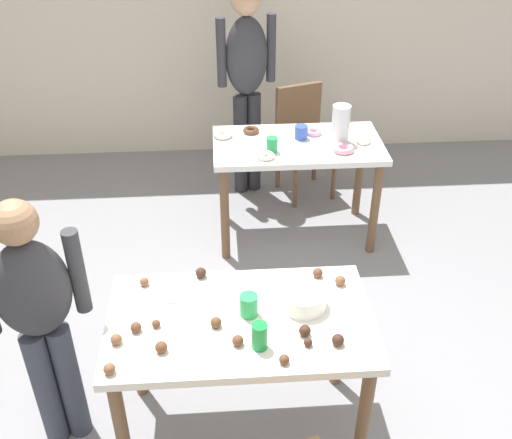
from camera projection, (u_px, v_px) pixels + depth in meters
The scene contains 35 objects.
ground_plane at pixel (248, 431), 3.01m from camera, with size 6.40×6.40×0.00m, color gray.
wall_back at pixel (224, 5), 4.96m from camera, with size 6.40×0.10×2.60m, color beige.
dining_table_near at pixel (240, 337), 2.67m from camera, with size 1.16×0.67×0.75m.
dining_table_far at pixel (297, 158), 4.12m from camera, with size 1.15×0.62×0.75m.
chair_far_table at pixel (303, 134), 4.75m from camera, with size 0.50×0.50×0.87m.
person_girl_near at pixel (38, 313), 2.56m from camera, with size 0.45×0.29×1.36m.
person_adult_far at pixel (247, 73), 4.47m from camera, with size 0.45×0.27×1.65m.
mixing_bowl at pixel (304, 299), 2.65m from camera, with size 0.20×0.20×0.08m, color white.
soda_can at pixel (260, 336), 2.43m from camera, with size 0.07×0.07×0.12m, color #198438.
fork_near at pixel (167, 302), 2.69m from camera, with size 0.17×0.02×0.01m, color silver.
cup_near_0 at pixel (249, 305), 2.60m from camera, with size 0.08×0.08×0.10m, color green.
cake_ball_0 at pixel (340, 281), 2.79m from camera, with size 0.05×0.05×0.05m, color brown.
cake_ball_1 at pixel (338, 340), 2.46m from camera, with size 0.05×0.05×0.05m, color #3D2319.
cake_ball_2 at pixel (116, 339), 2.47m from camera, with size 0.05×0.05×0.05m, color brown.
cake_ball_3 at pixel (216, 322), 2.55m from camera, with size 0.05×0.05×0.05m, color brown.
cake_ball_4 at pixel (308, 342), 2.46m from camera, with size 0.04×0.04×0.04m, color #3D2319.
cake_ball_5 at pixel (201, 273), 2.83m from camera, with size 0.05×0.05×0.05m, color #3D2319.
cake_ball_6 at pixel (284, 360), 2.38m from camera, with size 0.04×0.04×0.04m, color brown.
cake_ball_7 at pixel (305, 331), 2.51m from camera, with size 0.05×0.05×0.05m, color #3D2319.
cake_ball_8 at pixel (238, 341), 2.46m from camera, with size 0.05×0.05×0.05m, color brown.
cake_ball_9 at pixel (318, 273), 2.83m from camera, with size 0.05×0.05×0.05m, color brown.
cake_ball_10 at pixel (144, 282), 2.78m from camera, with size 0.04×0.04×0.04m, color brown.
cake_ball_11 at pixel (109, 369), 2.33m from camera, with size 0.05×0.05×0.05m, color brown.
cake_ball_12 at pixel (156, 324), 2.55m from camera, with size 0.04×0.04×0.04m, color brown.
cake_ball_13 at pixel (136, 327), 2.53m from camera, with size 0.05×0.05×0.05m, color brown.
cake_ball_14 at pixel (161, 347), 2.43m from camera, with size 0.05×0.05×0.05m, color brown.
pitcher_far at pixel (341, 124), 4.00m from camera, with size 0.12×0.12×0.26m, color white.
cup_far_0 at pixel (272, 145), 3.91m from camera, with size 0.07×0.07×0.10m, color green.
cup_far_1 at pixel (301, 132), 4.08m from camera, with size 0.09×0.09×0.09m, color #3351B2.
donut_far_0 at pixel (314, 132), 4.15m from camera, with size 0.11×0.11×0.03m, color pink.
donut_far_1 at pixel (266, 156), 3.85m from camera, with size 0.12×0.12×0.03m, color white.
donut_far_2 at pixel (343, 149), 3.93m from camera, with size 0.14×0.14×0.04m, color pink.
donut_far_3 at pixel (363, 141), 4.04m from camera, with size 0.10×0.10×0.03m, color white.
donut_far_4 at pixel (223, 134), 4.12m from camera, with size 0.14×0.14×0.04m, color white.
donut_far_5 at pixel (251, 130), 4.18m from camera, with size 0.11×0.11×0.03m, color brown.
Camera 1 is at (-0.09, -1.92, 2.55)m, focal length 41.99 mm.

